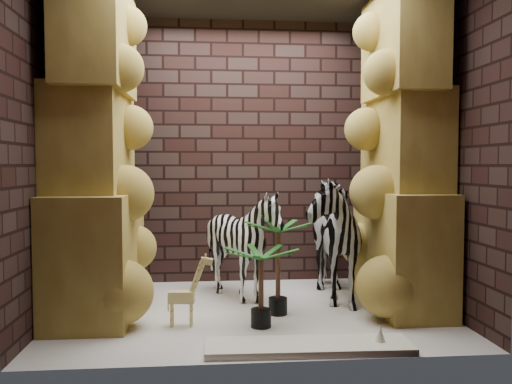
{
  "coord_description": "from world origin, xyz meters",
  "views": [
    {
      "loc": [
        -0.38,
        -4.66,
        1.35
      ],
      "look_at": [
        0.05,
        0.15,
        1.09
      ],
      "focal_mm": 36.0,
      "sensor_mm": 36.0,
      "label": 1
    }
  ],
  "objects": [
    {
      "name": "surfboard",
      "position": [
        0.33,
        -1.03,
        0.03
      ],
      "size": [
        1.52,
        0.41,
        0.05
      ],
      "primitive_type": "cube",
      "rotation": [
        0.0,
        0.0,
        -0.03
      ],
      "color": "white",
      "rests_on": "floor"
    },
    {
      "name": "rock_pillar_right",
      "position": [
        1.42,
        0.0,
        1.5
      ],
      "size": [
        0.58,
        1.25,
        3.0
      ],
      "primitive_type": null,
      "color": "#B59F48",
      "rests_on": "floor"
    },
    {
      "name": "rock_pillar_left",
      "position": [
        -1.4,
        0.0,
        1.5
      ],
      "size": [
        0.68,
        1.3,
        3.0
      ],
      "primitive_type": null,
      "color": "#B59F48",
      "rests_on": "floor"
    },
    {
      "name": "zebra_left",
      "position": [
        -0.06,
        0.38,
        0.5
      ],
      "size": [
        1.12,
        1.28,
        1.01
      ],
      "primitive_type": "imported",
      "rotation": [
        0.0,
        0.0,
        -0.22
      ],
      "color": "white",
      "rests_on": "floor"
    },
    {
      "name": "palm_front",
      "position": [
        0.22,
        -0.13,
        0.43
      ],
      "size": [
        0.36,
        0.36,
        0.86
      ],
      "primitive_type": null,
      "color": "#104813",
      "rests_on": "floor"
    },
    {
      "name": "zebra_right",
      "position": [
        0.76,
        0.39,
        0.73
      ],
      "size": [
        0.69,
        1.25,
        1.46
      ],
      "primitive_type": "imported",
      "rotation": [
        0.0,
        0.0,
        0.02
      ],
      "color": "white",
      "rests_on": "floor"
    },
    {
      "name": "wall_right",
      "position": [
        1.75,
        0.0,
        1.5
      ],
      "size": [
        0.0,
        3.0,
        3.0
      ],
      "primitive_type": "plane",
      "rotation": [
        1.57,
        0.0,
        -1.57
      ],
      "color": "black",
      "rests_on": "ground"
    },
    {
      "name": "giraffe_toy",
      "position": [
        -0.62,
        -0.39,
        0.31
      ],
      "size": [
        0.33,
        0.13,
        0.63
      ],
      "primitive_type": null,
      "rotation": [
        0.0,
        0.0,
        -0.07
      ],
      "color": "#EFE389",
      "rests_on": "floor"
    },
    {
      "name": "floor",
      "position": [
        0.0,
        0.0,
        0.0
      ],
      "size": [
        3.5,
        3.5,
        0.0
      ],
      "primitive_type": "plane",
      "color": "silver",
      "rests_on": "ground"
    },
    {
      "name": "palm_back",
      "position": [
        0.04,
        -0.47,
        0.34
      ],
      "size": [
        0.36,
        0.36,
        0.68
      ],
      "primitive_type": null,
      "color": "#104813",
      "rests_on": "floor"
    },
    {
      "name": "wall_back",
      "position": [
        0.0,
        1.25,
        1.5
      ],
      "size": [
        3.5,
        0.0,
        3.5
      ],
      "primitive_type": "plane",
      "rotation": [
        1.57,
        0.0,
        0.0
      ],
      "color": "black",
      "rests_on": "ground"
    },
    {
      "name": "wall_left",
      "position": [
        -1.75,
        0.0,
        1.5
      ],
      "size": [
        0.0,
        3.0,
        3.0
      ],
      "primitive_type": "plane",
      "rotation": [
        1.57,
        0.0,
        1.57
      ],
      "color": "black",
      "rests_on": "ground"
    },
    {
      "name": "wall_front",
      "position": [
        0.0,
        -1.25,
        1.5
      ],
      "size": [
        3.5,
        0.0,
        3.5
      ],
      "primitive_type": "plane",
      "rotation": [
        -1.57,
        0.0,
        0.0
      ],
      "color": "black",
      "rests_on": "ground"
    }
  ]
}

